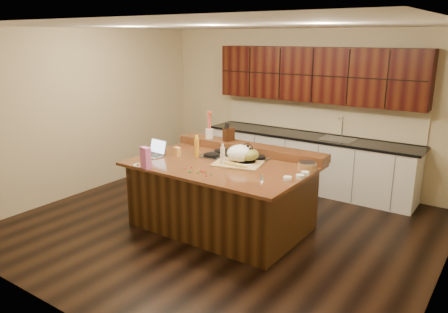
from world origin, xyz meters
The scene contains 32 objects.
room centered at (0.00, 0.00, 1.35)m, with size 5.52×5.02×2.72m.
island centered at (0.00, 0.00, 0.46)m, with size 2.40×1.60×0.92m.
back_ledge centered at (0.00, 0.70, 0.98)m, with size 2.40×0.30×0.12m, color black.
cooktop centered at (0.00, 0.30, 0.94)m, with size 0.92×0.52×0.05m.
back_counter centered at (0.30, 2.23, 0.98)m, with size 3.70×0.66×2.40m.
kettle centered at (0.30, 0.17, 1.05)m, with size 0.20×0.20×0.18m, color black.
green_bowl centered at (0.30, 0.17, 1.05)m, with size 0.30×0.30×0.17m, color olive.
laptop centered at (-1.01, -0.23, 0.98)m, with size 0.35×0.29×0.23m.
oil_bottle centered at (-0.45, 0.03, 1.06)m, with size 0.07×0.07×0.27m, color orange.
vinegar_bottle centered at (0.08, -0.10, 1.04)m, with size 0.06×0.06×0.25m, color silver.
wooden_tray centered at (0.21, 0.11, 1.03)m, with size 0.71×0.58×0.25m.
ramekin_a centered at (1.15, 0.00, 0.94)m, with size 0.10×0.10×0.04m, color white.
ramekin_b centered at (1.06, -0.15, 0.94)m, with size 0.10×0.10×0.04m, color white.
ramekin_c centered at (1.15, 0.15, 0.94)m, with size 0.10×0.10×0.04m, color white.
strainer_bowl centered at (1.08, 0.36, 0.97)m, with size 0.24×0.24×0.09m, color #996B3F.
kitchen_timer centered at (0.79, -0.30, 0.96)m, with size 0.08×0.08×0.07m, color silver.
pink_bag centered at (-0.67, -0.76, 1.06)m, with size 0.15×0.08×0.28m, color #D363A8.
candy_plate centered at (-0.82, -0.71, 0.93)m, with size 0.18×0.18×0.01m, color white.
package_box centered at (-0.72, -0.08, 0.98)m, with size 0.09×0.06×0.13m, color gold.
utensil_crock centered at (-0.73, 0.70, 1.11)m, with size 0.12×0.12×0.14m, color white.
knife_block centered at (-0.37, 0.70, 1.14)m, with size 0.10×0.16×0.20m, color black.
gumdrop_0 centered at (-0.21, -0.50, 0.93)m, with size 0.02×0.02×0.02m, color red.
gumdrop_1 centered at (-0.08, -0.57, 0.93)m, with size 0.02×0.02×0.02m, color #198C26.
gumdrop_2 centered at (0.06, -0.49, 0.93)m, with size 0.02×0.02×0.02m, color red.
gumdrop_3 centered at (0.10, -0.49, 0.93)m, with size 0.02×0.02×0.02m, color #198C26.
gumdrop_4 centered at (0.18, -0.59, 0.93)m, with size 0.02×0.02×0.02m, color red.
gumdrop_5 centered at (-0.10, -0.58, 0.93)m, with size 0.02×0.02×0.02m, color #198C26.
gumdrop_6 centered at (0.06, -0.46, 0.93)m, with size 0.02×0.02×0.02m, color red.
gumdrop_7 centered at (0.02, -0.55, 0.93)m, with size 0.02×0.02×0.02m, color #198C26.
gumdrop_8 centered at (0.00, -0.47, 0.93)m, with size 0.02×0.02×0.02m, color red.
gumdrop_9 centered at (0.19, -0.51, 0.93)m, with size 0.02×0.02×0.02m, color #198C26.
gumdrop_10 centered at (-0.19, -0.41, 0.93)m, with size 0.02×0.02×0.02m, color red.
Camera 1 is at (3.25, -4.62, 2.57)m, focal length 35.00 mm.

